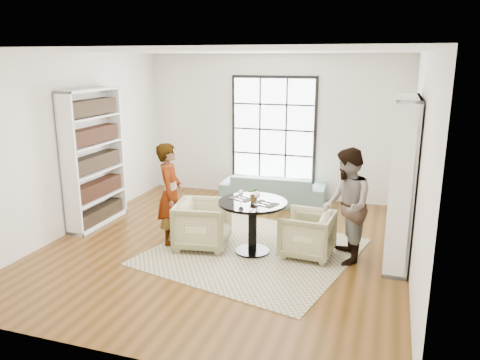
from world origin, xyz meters
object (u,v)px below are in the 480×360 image
(person_right, at_px, (346,206))
(wine_glass_left, at_px, (241,193))
(pedestal_table, at_px, (253,216))
(armchair_right, at_px, (307,234))
(flower_centerpiece, at_px, (255,194))
(wine_glass_right, at_px, (257,195))
(sofa, at_px, (273,189))
(armchair_left, at_px, (203,224))
(person_left, at_px, (170,194))

(person_right, bearing_deg, wine_glass_left, -97.28)
(pedestal_table, relative_size, person_right, 0.61)
(armchair_right, distance_m, flower_centerpiece, 0.99)
(armchair_right, height_order, wine_glass_right, wine_glass_right)
(pedestal_table, height_order, wine_glass_left, wine_glass_left)
(armchair_right, relative_size, wine_glass_right, 3.63)
(sofa, xyz_separation_m, person_right, (1.68, -2.41, 0.53))
(armchair_left, bearing_deg, person_left, 80.40)
(person_left, xyz_separation_m, flower_centerpiece, (1.38, 0.04, 0.11))
(armchair_right, bearing_deg, pedestal_table, -75.58)
(armchair_right, relative_size, wine_glass_left, 4.27)
(sofa, height_order, flower_centerpiece, flower_centerpiece)
(sofa, distance_m, person_right, 2.99)
(sofa, height_order, person_left, person_left)
(armchair_left, distance_m, wine_glass_right, 1.10)
(person_right, bearing_deg, armchair_right, -104.18)
(armchair_right, relative_size, person_right, 0.45)
(person_right, xyz_separation_m, flower_centerpiece, (-1.34, -0.13, 0.09))
(sofa, distance_m, person_left, 2.83)
(wine_glass_right, bearing_deg, armchair_right, 22.82)
(sofa, bearing_deg, person_left, 64.90)
(pedestal_table, distance_m, sofa, 2.60)
(armchair_left, relative_size, wine_glass_right, 3.94)
(wine_glass_left, bearing_deg, armchair_right, 10.67)
(person_right, relative_size, wine_glass_left, 9.48)
(wine_glass_left, bearing_deg, person_right, 6.89)
(sofa, relative_size, armchair_right, 2.78)
(pedestal_table, bearing_deg, person_right, 6.15)
(wine_glass_right, bearing_deg, flower_centerpiece, 116.70)
(flower_centerpiece, bearing_deg, wine_glass_left, -164.86)
(sofa, bearing_deg, person_right, 121.58)
(wine_glass_left, height_order, wine_glass_right, wine_glass_right)
(armchair_right, xyz_separation_m, person_left, (-2.17, -0.17, 0.47))
(armchair_left, height_order, armchair_right, armchair_left)
(flower_centerpiece, bearing_deg, armchair_left, -177.21)
(sofa, height_order, wine_glass_right, wine_glass_right)
(sofa, bearing_deg, armchair_left, 76.09)
(pedestal_table, bearing_deg, wine_glass_left, -167.29)
(armchair_right, bearing_deg, person_left, -81.27)
(person_left, relative_size, person_right, 0.97)
(person_left, relative_size, flower_centerpiece, 7.50)
(sofa, xyz_separation_m, armchair_left, (-0.48, -2.59, 0.07))
(sofa, bearing_deg, wine_glass_left, 89.97)
(armchair_right, relative_size, person_left, 0.46)
(pedestal_table, distance_m, armchair_left, 0.83)
(pedestal_table, height_order, sofa, pedestal_table)
(armchair_right, height_order, flower_centerpiece, flower_centerpiece)
(armchair_right, xyz_separation_m, wine_glass_right, (-0.70, -0.30, 0.63))
(pedestal_table, relative_size, sofa, 0.49)
(pedestal_table, distance_m, wine_glass_left, 0.40)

